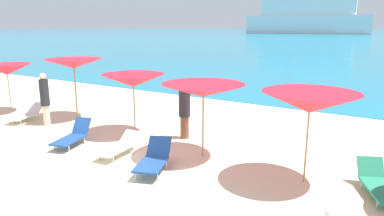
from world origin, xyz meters
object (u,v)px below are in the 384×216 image
at_px(beachgoer_1, 45,98).
at_px(lounge_chair_4, 154,158).
at_px(umbrella_0, 7,69).
at_px(beachgoer_0, 185,108).
at_px(cruise_ship, 307,14).
at_px(umbrella_3, 203,90).
at_px(lounge_chair_2, 26,114).
at_px(lounge_chair_5, 379,184).
at_px(umbrella_4, 310,103).
at_px(lounge_chair_0, 119,146).
at_px(umbrella_2, 133,80).
at_px(lounge_chair_1, 73,135).
at_px(umbrella_1, 74,64).

bearing_deg(beachgoer_1, lounge_chair_4, 21.89).
height_order(umbrella_0, lounge_chair_4, umbrella_0).
xyz_separation_m(beachgoer_0, cruise_ship, (-38.07, 160.95, 7.76)).
relative_size(umbrella_3, lounge_chair_2, 1.47).
xyz_separation_m(lounge_chair_4, cruise_ship, (-38.87, 163.57, 8.44)).
distance_m(lounge_chair_2, lounge_chair_5, 12.07).
bearing_deg(beachgoer_1, lounge_chair_5, 35.20).
bearing_deg(umbrella_4, beachgoer_1, -179.06).
height_order(lounge_chair_5, cruise_ship, cruise_ship).
distance_m(lounge_chair_4, cruise_ship, 168.34).
distance_m(umbrella_4, lounge_chair_5, 2.25).
bearing_deg(lounge_chair_0, beachgoer_0, 66.84).
bearing_deg(beachgoer_1, lounge_chair_2, -146.57).
xyz_separation_m(umbrella_2, umbrella_4, (5.84, -0.77, 0.08)).
bearing_deg(lounge_chair_1, lounge_chair_2, 149.41).
bearing_deg(beachgoer_0, umbrella_4, -42.29).
distance_m(lounge_chair_1, cruise_ship, 167.39).
xyz_separation_m(umbrella_3, beachgoer_1, (-6.44, -0.32, -0.84)).
height_order(umbrella_3, beachgoer_1, umbrella_3).
bearing_deg(lounge_chair_2, cruise_ship, 84.73).
height_order(umbrella_0, lounge_chair_1, umbrella_0).
bearing_deg(umbrella_0, lounge_chair_2, -13.79).
bearing_deg(umbrella_3, beachgoer_1, -177.18).
relative_size(lounge_chair_0, cruise_ship, 0.03).
bearing_deg(cruise_ship, lounge_chair_5, -80.98).
height_order(lounge_chair_1, beachgoer_1, beachgoer_1).
bearing_deg(umbrella_2, cruise_ship, 102.70).
distance_m(umbrella_0, umbrella_1, 3.23).
height_order(umbrella_4, beachgoer_1, umbrella_4).
relative_size(umbrella_3, beachgoer_0, 1.30).
xyz_separation_m(lounge_chair_4, beachgoer_1, (-5.92, 1.22, 0.70)).
relative_size(umbrella_0, lounge_chair_2, 1.21).
distance_m(umbrella_0, beachgoer_0, 8.16).
height_order(beachgoer_1, cruise_ship, cruise_ship).
bearing_deg(beachgoer_0, lounge_chair_5, -36.26).
height_order(lounge_chair_2, lounge_chair_4, lounge_chair_4).
relative_size(umbrella_4, beachgoer_0, 1.25).
height_order(lounge_chair_4, beachgoer_1, beachgoer_1).
relative_size(umbrella_2, umbrella_3, 0.91).
bearing_deg(lounge_chair_4, lounge_chair_0, 145.91).
xyz_separation_m(umbrella_1, umbrella_4, (9.12, -1.11, -0.25)).
xyz_separation_m(umbrella_2, lounge_chair_0, (0.96, -1.77, -1.55)).
relative_size(umbrella_1, cruise_ship, 0.04).
distance_m(beachgoer_1, cruise_ship, 165.85).
bearing_deg(umbrella_0, lounge_chair_4, -10.43).
bearing_deg(lounge_chair_5, cruise_ship, 80.11).
bearing_deg(umbrella_4, lounge_chair_2, -179.18).
bearing_deg(umbrella_0, lounge_chair_1, -14.13).
height_order(umbrella_0, umbrella_2, umbrella_0).
distance_m(lounge_chair_0, beachgoer_0, 2.49).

